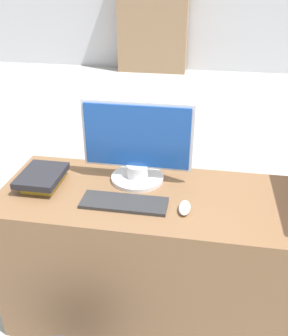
{
  "coord_description": "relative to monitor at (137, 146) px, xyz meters",
  "views": [
    {
      "loc": [
        0.18,
        -1.15,
        1.7
      ],
      "look_at": [
        -0.06,
        0.26,
        0.92
      ],
      "focal_mm": 40.0,
      "sensor_mm": 36.0,
      "label": 1
    }
  ],
  "objects": [
    {
      "name": "keyboard",
      "position": [
        -0.02,
        -0.23,
        -0.17
      ],
      "size": [
        0.38,
        0.13,
        0.02
      ],
      "color": "#2D2D2D",
      "rests_on": "desk"
    },
    {
      "name": "book_stack",
      "position": [
        -0.44,
        -0.13,
        -0.14
      ],
      "size": [
        0.19,
        0.25,
        0.07
      ],
      "color": "gold",
      "rests_on": "desk"
    },
    {
      "name": "mouse",
      "position": [
        0.25,
        -0.23,
        -0.17
      ],
      "size": [
        0.05,
        0.11,
        0.03
      ],
      "color": "white",
      "rests_on": "desk"
    },
    {
      "name": "desk",
      "position": [
        0.12,
        -0.13,
        -0.56
      ],
      "size": [
        1.49,
        0.58,
        0.76
      ],
      "color": "brown",
      "rests_on": "ground_plane"
    },
    {
      "name": "monitor",
      "position": [
        0.0,
        0.0,
        0.0
      ],
      "size": [
        0.53,
        0.26,
        0.4
      ],
      "color": "silver",
      "rests_on": "desk"
    },
    {
      "name": "bookshelf_far",
      "position": [
        -0.71,
        5.17,
        -0.01
      ],
      "size": [
        1.2,
        0.32,
        1.87
      ],
      "color": "#9E7A56",
      "rests_on": "ground_plane"
    }
  ]
}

